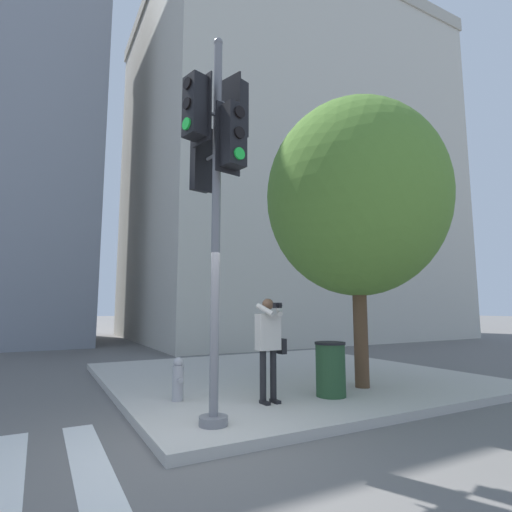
{
  "coord_description": "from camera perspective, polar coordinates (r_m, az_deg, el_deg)",
  "views": [
    {
      "loc": [
        -1.81,
        -4.94,
        1.73
      ],
      "look_at": [
        1.15,
        0.51,
        2.52
      ],
      "focal_mm": 28.0,
      "sensor_mm": 36.0,
      "label": 1
    }
  ],
  "objects": [
    {
      "name": "traffic_signal_pole",
      "position": [
        6.06,
        -5.64,
        13.7
      ],
      "size": [
        1.11,
        1.13,
        5.67
      ],
      "color": "slate",
      "rests_on": "sidewalk_corner"
    },
    {
      "name": "trash_bin",
      "position": [
        7.59,
        10.6,
        -15.57
      ],
      "size": [
        0.56,
        0.56,
        0.96
      ],
      "color": "#234728",
      "rests_on": "sidewalk_corner"
    },
    {
      "name": "building_right",
      "position": [
        25.68,
        4.01,
        10.98
      ],
      "size": [
        17.81,
        13.33,
        19.56
      ],
      "color": "beige",
      "rests_on": "ground_plane"
    },
    {
      "name": "sidewalk_corner",
      "position": [
        10.11,
        3.8,
        -16.74
      ],
      "size": [
        8.0,
        8.0,
        0.14
      ],
      "color": "#BCB7AD",
      "rests_on": "ground_plane"
    },
    {
      "name": "street_tree",
      "position": [
        8.79,
        14.13,
        8.09
      ],
      "size": [
        3.78,
        3.78,
        5.97
      ],
      "color": "brown",
      "rests_on": "sidewalk_corner"
    },
    {
      "name": "ground_plane",
      "position": [
        5.54,
        -8.8,
        -25.4
      ],
      "size": [
        160.0,
        160.0,
        0.0
      ],
      "primitive_type": "plane",
      "color": "slate"
    },
    {
      "name": "fire_hydrant",
      "position": [
        7.27,
        -11.08,
        -16.88
      ],
      "size": [
        0.19,
        0.25,
        0.73
      ],
      "color": "#99999E",
      "rests_on": "sidewalk_corner"
    },
    {
      "name": "person_photographer",
      "position": [
        6.94,
        1.89,
        -11.86
      ],
      "size": [
        0.58,
        0.54,
        1.73
      ],
      "color": "black",
      "rests_on": "sidewalk_corner"
    }
  ]
}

